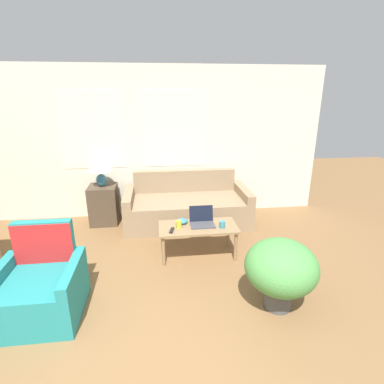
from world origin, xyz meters
The scene contains 12 objects.
wall_back centered at (0.00, 3.85, 1.31)m, with size 6.50×0.06×2.60m.
couch centered at (0.78, 3.36, 0.27)m, with size 2.08×0.94×0.84m.
armchair centered at (-0.94, 1.31, 0.27)m, with size 0.80×0.78×0.89m.
side_table centered at (-0.64, 3.51, 0.33)m, with size 0.46×0.46×0.66m.
table_lamp centered at (-0.64, 3.51, 1.01)m, with size 0.40×0.40×0.52m.
coffee_table centered at (0.81, 2.21, 0.39)m, with size 1.05×0.51×0.44m.
laptop centered at (0.87, 2.27, 0.50)m, with size 0.33×0.28×0.23m.
cup_navy centered at (1.12, 2.13, 0.49)m, with size 0.08×0.08×0.09m.
cup_yellow centered at (0.55, 2.20, 0.49)m, with size 0.08×0.08×0.10m.
snack_bowl centered at (0.60, 2.33, 0.48)m, with size 0.15×0.15×0.07m.
tv_remote centered at (0.45, 2.11, 0.45)m, with size 0.08×0.16×0.02m.
potted_plant centered at (1.49, 1.07, 0.46)m, with size 0.74×0.74×0.76m.
Camera 1 is at (0.27, -1.42, 2.16)m, focal length 28.00 mm.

